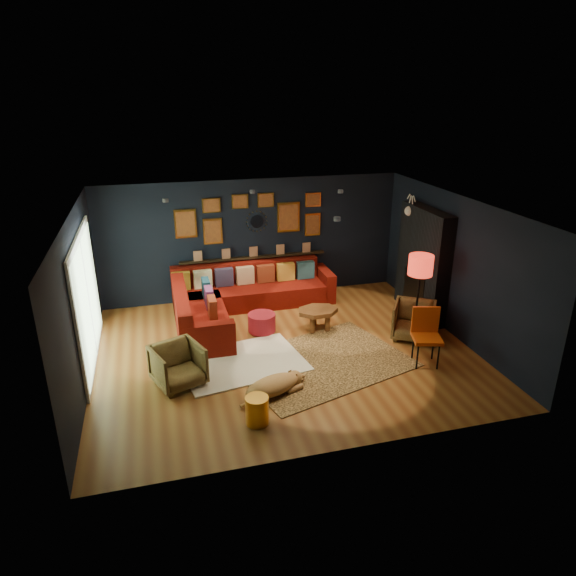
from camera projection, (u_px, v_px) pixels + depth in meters
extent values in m
plane|color=brown|center=(285.00, 352.00, 9.10)|extent=(6.50, 6.50, 0.00)
plane|color=black|center=(252.00, 239.00, 11.10)|extent=(6.50, 0.00, 6.50)
plane|color=black|center=(342.00, 362.00, 6.15)|extent=(6.50, 0.00, 6.50)
plane|color=black|center=(79.00, 303.00, 7.84)|extent=(0.00, 5.50, 5.50)
plane|color=black|center=(456.00, 267.00, 9.41)|extent=(0.00, 5.50, 5.50)
plane|color=white|center=(284.00, 207.00, 8.15)|extent=(6.50, 6.50, 0.00)
cube|color=#6B1208|center=(249.00, 295.00, 11.00)|extent=(3.20, 0.95, 0.42)
cube|color=#6B1208|center=(246.00, 272.00, 11.17)|extent=(3.20, 0.24, 0.46)
cube|color=#6B1208|center=(324.00, 283.00, 11.37)|extent=(0.22, 0.95, 0.64)
cube|color=#6B1208|center=(202.00, 322.00, 9.74)|extent=(0.95, 2.20, 0.42)
cube|color=#6B1208|center=(181.00, 304.00, 9.50)|extent=(0.24, 2.20, 0.46)
cube|color=#6B1208|center=(208.00, 341.00, 8.80)|extent=(0.95, 0.22, 0.64)
cube|color=#B48826|center=(181.00, 281.00, 10.65)|extent=(0.38, 0.14, 0.38)
cube|color=beige|center=(203.00, 279.00, 10.76)|extent=(0.38, 0.14, 0.38)
cube|color=#322C4A|center=(224.00, 277.00, 10.86)|extent=(0.38, 0.14, 0.38)
cube|color=tan|center=(245.00, 275.00, 10.97)|extent=(0.38, 0.14, 0.38)
cube|color=maroon|center=(266.00, 273.00, 11.08)|extent=(0.38, 0.14, 0.38)
cube|color=gold|center=(286.00, 272.00, 11.19)|extent=(0.38, 0.14, 0.38)
cube|color=#284F5E|center=(305.00, 270.00, 11.30)|extent=(0.38, 0.14, 0.38)
cube|color=navy|center=(206.00, 288.00, 10.26)|extent=(0.14, 0.38, 0.38)
cube|color=#642B61|center=(209.00, 298.00, 9.81)|extent=(0.14, 0.38, 0.38)
cube|color=maroon|center=(212.00, 308.00, 9.36)|extent=(0.14, 0.38, 0.38)
cube|color=black|center=(254.00, 257.00, 11.17)|extent=(3.20, 0.12, 0.04)
cube|color=gold|center=(186.00, 224.00, 10.57)|extent=(0.45, 0.03, 0.60)
cube|color=#935221|center=(186.00, 224.00, 10.55)|extent=(0.38, 0.01, 0.51)
cube|color=gold|center=(213.00, 231.00, 10.77)|extent=(0.40, 0.03, 0.55)
cube|color=#935221|center=(213.00, 232.00, 10.76)|extent=(0.34, 0.01, 0.47)
cube|color=gold|center=(211.00, 205.00, 10.57)|extent=(0.38, 0.03, 0.30)
cube|color=#935221|center=(211.00, 206.00, 10.56)|extent=(0.32, 0.01, 0.25)
cube|color=gold|center=(288.00, 217.00, 11.10)|extent=(0.50, 0.03, 0.65)
cube|color=#935221|center=(289.00, 217.00, 11.08)|extent=(0.42, 0.01, 0.55)
cube|color=gold|center=(313.00, 225.00, 11.30)|extent=(0.35, 0.03, 0.50)
cube|color=#935221|center=(313.00, 225.00, 11.29)|extent=(0.30, 0.01, 0.42)
cube|color=gold|center=(313.00, 200.00, 11.10)|extent=(0.35, 0.03, 0.30)
cube|color=#935221|center=(313.00, 200.00, 11.09)|extent=(0.30, 0.01, 0.25)
cube|color=gold|center=(240.00, 201.00, 10.70)|extent=(0.35, 0.03, 0.30)
cube|color=#935221|center=(240.00, 202.00, 10.68)|extent=(0.30, 0.01, 0.25)
cube|color=gold|center=(266.00, 200.00, 10.83)|extent=(0.35, 0.03, 0.30)
cube|color=#935221|center=(266.00, 200.00, 10.82)|extent=(0.30, 0.01, 0.25)
cylinder|color=silver|center=(257.00, 221.00, 10.95)|extent=(0.28, 0.03, 0.28)
cone|color=gold|center=(267.00, 221.00, 11.00)|extent=(0.03, 0.16, 0.03)
cone|color=gold|center=(266.00, 217.00, 10.97)|extent=(0.04, 0.16, 0.04)
cone|color=gold|center=(264.00, 214.00, 10.93)|extent=(0.04, 0.16, 0.04)
cone|color=gold|center=(261.00, 212.00, 10.89)|extent=(0.04, 0.16, 0.04)
cone|color=gold|center=(257.00, 211.00, 10.87)|extent=(0.03, 0.16, 0.03)
cone|color=gold|center=(253.00, 212.00, 10.85)|extent=(0.04, 0.16, 0.04)
cone|color=gold|center=(250.00, 215.00, 10.85)|extent=(0.04, 0.16, 0.04)
cone|color=gold|center=(247.00, 218.00, 10.87)|extent=(0.04, 0.16, 0.04)
cone|color=gold|center=(247.00, 222.00, 10.90)|extent=(0.03, 0.16, 0.03)
cone|color=gold|center=(248.00, 226.00, 10.93)|extent=(0.04, 0.16, 0.04)
cone|color=gold|center=(250.00, 229.00, 10.97)|extent=(0.04, 0.16, 0.04)
cone|color=gold|center=(253.00, 231.00, 11.00)|extent=(0.04, 0.16, 0.04)
cone|color=gold|center=(257.00, 231.00, 11.03)|extent=(0.03, 0.16, 0.03)
cone|color=gold|center=(261.00, 230.00, 11.04)|extent=(0.04, 0.16, 0.04)
cone|color=gold|center=(264.00, 228.00, 11.04)|extent=(0.04, 0.16, 0.04)
cone|color=gold|center=(266.00, 225.00, 11.03)|extent=(0.04, 0.16, 0.04)
cube|color=black|center=(423.00, 263.00, 10.25)|extent=(0.30, 1.60, 2.20)
cube|color=black|center=(417.00, 293.00, 10.48)|extent=(0.20, 0.80, 0.90)
cone|color=white|center=(419.00, 210.00, 10.38)|extent=(0.35, 0.28, 0.28)
sphere|color=white|center=(409.00, 211.00, 10.32)|extent=(0.20, 0.20, 0.20)
cylinder|color=white|center=(412.00, 203.00, 10.21)|extent=(0.02, 0.10, 0.28)
cylinder|color=white|center=(410.00, 202.00, 10.32)|extent=(0.02, 0.10, 0.28)
cube|color=white|center=(87.00, 300.00, 8.46)|extent=(0.04, 2.80, 2.20)
cube|color=#A7CA9A|center=(89.00, 300.00, 8.47)|extent=(0.01, 2.60, 2.00)
cube|color=white|center=(89.00, 300.00, 8.47)|extent=(0.02, 0.06, 2.00)
cylinder|color=black|center=(166.00, 201.00, 8.81)|extent=(0.10, 0.10, 0.06)
cylinder|color=black|center=(252.00, 192.00, 9.55)|extent=(0.10, 0.10, 0.06)
cylinder|color=black|center=(341.00, 191.00, 9.58)|extent=(0.10, 0.10, 0.06)
cylinder|color=black|center=(337.00, 219.00, 7.59)|extent=(0.10, 0.10, 0.06)
cube|color=white|center=(242.00, 362.00, 8.73)|extent=(2.23, 1.77, 0.03)
cube|color=tan|center=(321.00, 362.00, 8.74)|extent=(3.29, 2.76, 0.02)
cylinder|color=brown|center=(312.00, 325.00, 9.70)|extent=(0.10, 0.10, 0.32)
cylinder|color=brown|center=(327.00, 323.00, 9.77)|extent=(0.10, 0.10, 0.32)
cylinder|color=brown|center=(314.00, 316.00, 10.05)|extent=(0.10, 0.10, 0.32)
cylinder|color=maroon|center=(262.00, 322.00, 9.76)|extent=(0.52, 0.52, 0.34)
imported|color=#A78240|center=(178.00, 364.00, 7.98)|extent=(0.91, 0.88, 0.73)
imported|color=#A78240|center=(414.00, 319.00, 9.48)|extent=(0.99, 0.98, 0.76)
cylinder|color=gold|center=(257.00, 410.00, 7.11)|extent=(0.33, 0.33, 0.41)
cylinder|color=black|center=(417.00, 356.00, 8.46)|extent=(0.03, 0.03, 0.48)
cylinder|color=black|center=(438.00, 356.00, 8.46)|extent=(0.03, 0.03, 0.48)
cylinder|color=black|center=(413.00, 346.00, 8.78)|extent=(0.03, 0.03, 0.48)
cylinder|color=black|center=(433.00, 346.00, 8.78)|extent=(0.03, 0.03, 0.48)
cube|color=#EB5214|center=(427.00, 338.00, 8.53)|extent=(0.56, 0.56, 0.06)
cube|color=#EB5214|center=(425.00, 319.00, 8.62)|extent=(0.45, 0.17, 0.46)
cylinder|color=black|center=(414.00, 335.00, 9.65)|extent=(0.27, 0.27, 0.04)
cylinder|color=black|center=(417.00, 303.00, 9.41)|extent=(0.04, 0.04, 1.30)
cylinder|color=red|center=(421.00, 265.00, 9.14)|extent=(0.44, 0.44, 0.37)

